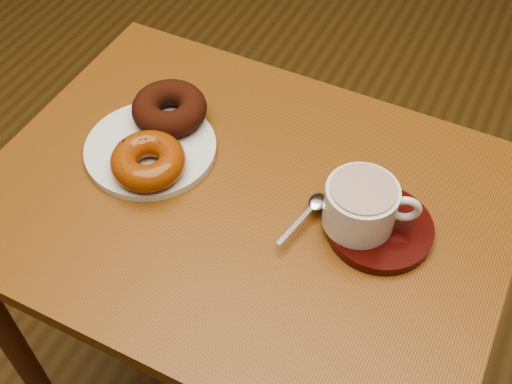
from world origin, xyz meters
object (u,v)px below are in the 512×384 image
at_px(saucer, 380,228).
at_px(donut_plate, 151,149).
at_px(coffee_cup, 362,205).
at_px(cafe_table, 245,241).

bearing_deg(saucer, donut_plate, -178.34).
relative_size(donut_plate, coffee_cup, 1.57).
distance_m(cafe_table, donut_plate, 0.21).
xyz_separation_m(donut_plate, saucer, (0.36, 0.01, 0.00)).
xyz_separation_m(saucer, coffee_cup, (-0.03, -0.01, 0.04)).
bearing_deg(donut_plate, coffee_cup, 0.68).
height_order(donut_plate, saucer, saucer).
bearing_deg(cafe_table, coffee_cup, 6.87).
bearing_deg(donut_plate, cafe_table, -5.51).
relative_size(cafe_table, coffee_cup, 5.90).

